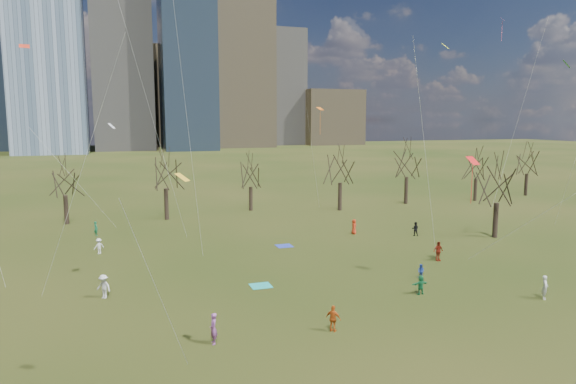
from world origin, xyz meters
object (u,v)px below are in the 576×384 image
object	(u,v)px
blanket_teal	(261,286)
person_4	(333,319)
blanket_navy	(284,246)
person_1	(545,287)

from	to	relation	value
blanket_teal	person_4	xyz separation A→B (m)	(1.82, -9.74, 0.81)
blanket_navy	person_4	size ratio (longest dim) A/B	0.98
blanket_navy	person_4	distance (m)	21.56
blanket_teal	person_1	bearing A→B (deg)	-26.92
person_1	blanket_teal	bearing A→B (deg)	104.70
blanket_teal	blanket_navy	distance (m)	12.80
blanket_navy	person_4	bearing A→B (deg)	-100.47
blanket_teal	blanket_navy	world-z (taller)	same
blanket_teal	blanket_navy	xyz separation A→B (m)	(5.73, 11.45, 0.00)
blanket_teal	person_1	size ratio (longest dim) A/B	0.92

